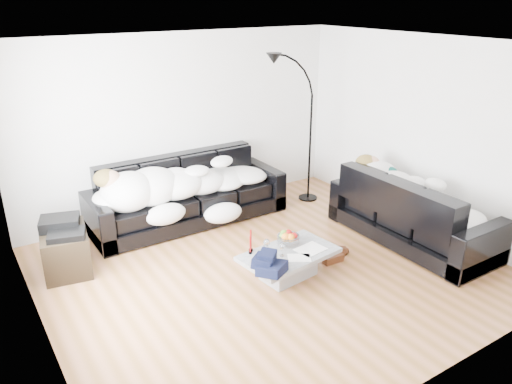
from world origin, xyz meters
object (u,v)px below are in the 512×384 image
sleeper_back (188,179)px  av_cabinet (66,250)px  wine_glass_b (266,252)px  coffee_table (289,265)px  wine_glass_c (282,250)px  candle_right (251,241)px  sofa_right (413,209)px  sleeper_right (415,195)px  fruit_bowl (288,237)px  shoes (334,255)px  candle_left (250,245)px  stereo (62,226)px  floor_lamp (310,137)px  wine_glass_a (267,247)px  sofa_back (188,191)px

sleeper_back → av_cabinet: (-1.82, -0.42, -0.40)m
wine_glass_b → coffee_table: bearing=-5.1°
wine_glass_c → candle_right: 0.37m
sofa_right → av_cabinet: size_ratio=2.99×
av_cabinet → sleeper_right: bearing=-12.9°
fruit_bowl → shoes: fruit_bowl is taller
av_cabinet → wine_glass_b: bearing=-30.6°
wine_glass_b → shoes: 1.11m
fruit_bowl → candle_left: size_ratio=1.26×
fruit_bowl → stereo: bearing=148.2°
wine_glass_b → floor_lamp: floor_lamp is taller
shoes → wine_glass_c: bearing=-160.9°
wine_glass_c → candle_right: size_ratio=0.59×
wine_glass_b → stereo: 2.38m
sofa_right → wine_glass_a: bearing=83.8°
stereo → shoes: bearing=-11.1°
sleeper_right → candle_right: sleeper_right is taller
wine_glass_a → av_cabinet: bearing=142.2°
sofa_back → wine_glass_a: sofa_back is taller
candle_right → floor_lamp: floor_lamp is taller
sleeper_back → coffee_table: 2.07m
wine_glass_b → candle_left: size_ratio=0.79×
sofa_back → floor_lamp: size_ratio=1.37×
sofa_back → wine_glass_c: 2.07m
coffee_table → fruit_bowl: (0.12, 0.18, 0.24)m
sleeper_right → stereo: bearing=67.2°
sleeper_back → wine_glass_c: bearing=-85.0°
fruit_bowl → candle_right: (-0.47, 0.08, 0.05)m
sofa_back → wine_glass_a: size_ratio=15.41×
sleeper_back → wine_glass_b: size_ratio=14.03×
sofa_right → stereo: size_ratio=5.06×
wine_glass_c → floor_lamp: size_ratio=0.08×
wine_glass_c → stereo: size_ratio=0.36×
stereo → wine_glass_b: bearing=-23.4°
candle_left → candle_right: (0.04, 0.05, 0.03)m
wine_glass_c → candle_left: 0.36m
sofa_right → candle_right: size_ratio=8.32×
sleeper_back → stereo: 1.87m
sofa_right → wine_glass_b: bearing=86.1°
sleeper_back → coffee_table: bearing=-81.7°
sleeper_back → candle_right: size_ratio=8.83×
sleeper_right → stereo: size_ratio=4.33×
sofa_right → av_cabinet: 4.38m
fruit_bowl → wine_glass_a: wine_glass_a is taller
floor_lamp → av_cabinet: bearing=-162.5°
candle_right → shoes: (1.09, -0.22, -0.40)m
coffee_table → candle_left: size_ratio=5.18×
coffee_table → floor_lamp: size_ratio=0.54×
fruit_bowl → av_cabinet: size_ratio=0.36×
coffee_table → stereo: size_ratio=2.51×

